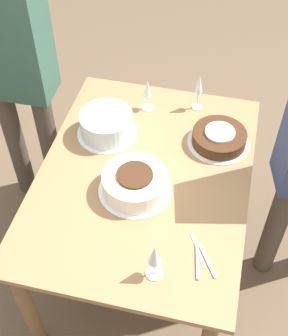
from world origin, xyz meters
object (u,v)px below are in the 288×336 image
object	(u,v)px
wine_glass_extra	(155,256)
person_watching	(11,57)
cake_center_white	(135,183)
cake_back_decorated	(107,125)
cake_front_chocolate	(219,138)
wine_glass_near	(148,91)
wine_glass_far	(199,86)

from	to	relation	value
wine_glass_extra	person_watching	xyz separation A→B (m)	(0.87, 0.93, 0.16)
cake_center_white	cake_back_decorated	world-z (taller)	cake_back_decorated
cake_center_white	wine_glass_extra	size ratio (longest dim) A/B	1.76
cake_front_chocolate	wine_glass_near	xyz separation A→B (m)	(0.18, 0.41, 0.08)
cake_center_white	wine_glass_extra	world-z (taller)	wine_glass_extra
wine_glass_near	wine_glass_extra	world-z (taller)	wine_glass_extra
cake_center_white	cake_front_chocolate	xyz separation A→B (m)	(0.39, -0.33, -0.02)
wine_glass_near	cake_center_white	bearing A→B (deg)	-172.68
cake_front_chocolate	person_watching	xyz separation A→B (m)	(0.08, 1.09, 0.25)
cake_back_decorated	wine_glass_extra	xyz separation A→B (m)	(-0.73, -0.41, 0.07)
cake_center_white	wine_glass_extra	xyz separation A→B (m)	(-0.40, -0.18, 0.08)
wine_glass_far	cake_front_chocolate	bearing A→B (deg)	-148.88
wine_glass_far	wine_glass_extra	size ratio (longest dim) A/B	1.10
person_watching	cake_front_chocolate	bearing A→B (deg)	-5.61
wine_glass_extra	cake_front_chocolate	bearing A→B (deg)	-11.12
cake_center_white	cake_front_chocolate	bearing A→B (deg)	-40.24
wine_glass_near	wine_glass_far	xyz separation A→B (m)	(0.07, -0.26, 0.03)
cake_back_decorated	person_watching	bearing A→B (deg)	74.83
wine_glass_far	cake_back_decorated	bearing A→B (deg)	126.71
cake_front_chocolate	cake_back_decorated	bearing A→B (deg)	96.34
cake_center_white	person_watching	distance (m)	0.92
cake_back_decorated	cake_center_white	bearing A→B (deg)	-145.27
wine_glass_far	person_watching	xyz separation A→B (m)	(-0.16, 0.94, 0.14)
cake_center_white	wine_glass_near	size ratio (longest dim) A/B	1.86
wine_glass_far	person_watching	distance (m)	0.97
wine_glass_far	wine_glass_extra	distance (m)	1.03
cake_front_chocolate	cake_back_decorated	xyz separation A→B (m)	(-0.06, 0.56, 0.03)
cake_center_white	wine_glass_far	distance (m)	0.67
cake_center_white	cake_front_chocolate	distance (m)	0.51
wine_glass_near	person_watching	size ratio (longest dim) A/B	0.10
cake_center_white	person_watching	bearing A→B (deg)	58.01
cake_back_decorated	wine_glass_far	world-z (taller)	wine_glass_far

